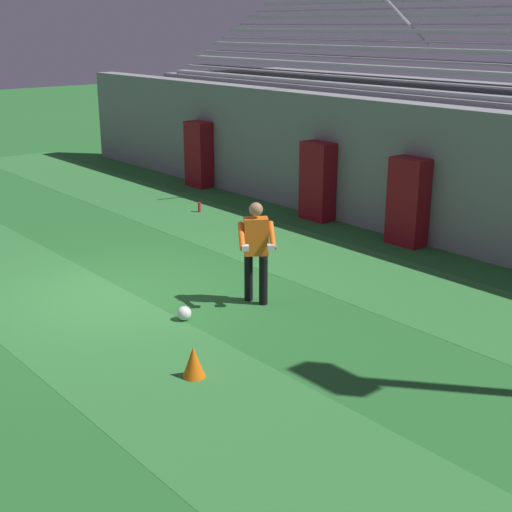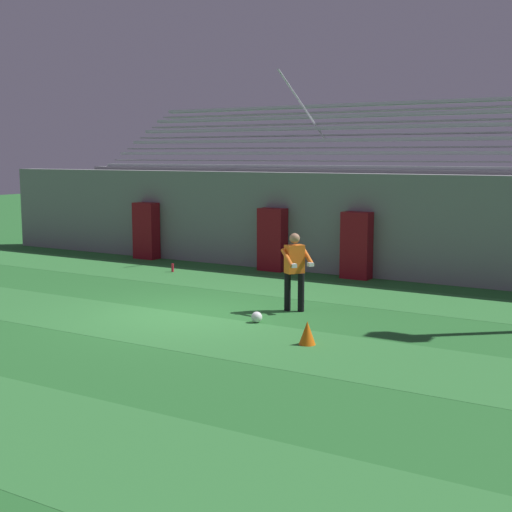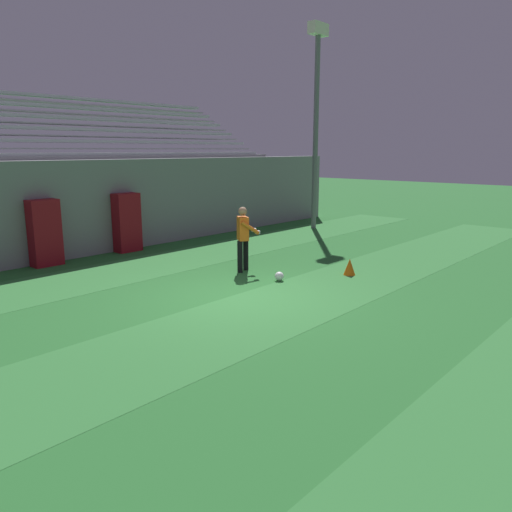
{
  "view_description": "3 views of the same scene",
  "coord_description": "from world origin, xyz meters",
  "px_view_note": "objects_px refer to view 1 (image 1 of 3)",
  "views": [
    {
      "loc": [
        10.04,
        -5.48,
        4.32
      ],
      "look_at": [
        1.99,
        1.32,
        0.89
      ],
      "focal_mm": 50.0,
      "sensor_mm": 36.0,
      "label": 1
    },
    {
      "loc": [
        8.7,
        -11.66,
        3.3
      ],
      "look_at": [
        0.94,
        1.31,
        1.15
      ],
      "focal_mm": 50.0,
      "sensor_mm": 36.0,
      "label": 2
    },
    {
      "loc": [
        -7.45,
        -7.07,
        3.09
      ],
      "look_at": [
        0.83,
        0.24,
        0.73
      ],
      "focal_mm": 35.0,
      "sensor_mm": 36.0,
      "label": 3
    }
  ],
  "objects_px": {
    "padding_pillar_gate_right": "(408,202)",
    "padding_pillar_far_left": "(199,154)",
    "traffic_cone": "(194,362)",
    "water_bottle": "(199,207)",
    "padding_pillar_gate_left": "(318,181)",
    "soccer_ball": "(184,313)",
    "goalkeeper": "(256,247)"
  },
  "relations": [
    {
      "from": "padding_pillar_gate_left",
      "to": "soccer_ball",
      "type": "distance_m",
      "value": 6.5
    },
    {
      "from": "traffic_cone",
      "to": "water_bottle",
      "type": "height_order",
      "value": "traffic_cone"
    },
    {
      "from": "water_bottle",
      "to": "padding_pillar_gate_right",
      "type": "bearing_deg",
      "value": 19.05
    },
    {
      "from": "soccer_ball",
      "to": "traffic_cone",
      "type": "xyz_separation_m",
      "value": [
        1.61,
        -0.97,
        0.1
      ]
    },
    {
      "from": "padding_pillar_gate_left",
      "to": "padding_pillar_gate_right",
      "type": "relative_size",
      "value": 1.0
    },
    {
      "from": "padding_pillar_gate_left",
      "to": "water_bottle",
      "type": "bearing_deg",
      "value": -143.73
    },
    {
      "from": "padding_pillar_gate_right",
      "to": "padding_pillar_far_left",
      "type": "height_order",
      "value": "same"
    },
    {
      "from": "padding_pillar_gate_left",
      "to": "soccer_ball",
      "type": "bearing_deg",
      "value": -63.14
    },
    {
      "from": "goalkeeper",
      "to": "soccer_ball",
      "type": "distance_m",
      "value": 1.57
    },
    {
      "from": "soccer_ball",
      "to": "traffic_cone",
      "type": "distance_m",
      "value": 1.88
    },
    {
      "from": "padding_pillar_gate_left",
      "to": "padding_pillar_far_left",
      "type": "relative_size",
      "value": 1.0
    },
    {
      "from": "soccer_ball",
      "to": "padding_pillar_far_left",
      "type": "bearing_deg",
      "value": 142.71
    },
    {
      "from": "soccer_ball",
      "to": "water_bottle",
      "type": "xyz_separation_m",
      "value": [
        -5.22,
        4.06,
        0.01
      ]
    },
    {
      "from": "soccer_ball",
      "to": "water_bottle",
      "type": "distance_m",
      "value": 6.61
    },
    {
      "from": "padding_pillar_gate_left",
      "to": "traffic_cone",
      "type": "xyz_separation_m",
      "value": [
        4.53,
        -6.72,
        -0.69
      ]
    },
    {
      "from": "padding_pillar_gate_right",
      "to": "padding_pillar_far_left",
      "type": "relative_size",
      "value": 1.0
    },
    {
      "from": "padding_pillar_far_left",
      "to": "water_bottle",
      "type": "height_order",
      "value": "padding_pillar_far_left"
    },
    {
      "from": "padding_pillar_far_left",
      "to": "traffic_cone",
      "type": "xyz_separation_m",
      "value": [
        9.17,
        -6.72,
        -0.69
      ]
    },
    {
      "from": "padding_pillar_gate_right",
      "to": "water_bottle",
      "type": "relative_size",
      "value": 7.48
    },
    {
      "from": "water_bottle",
      "to": "padding_pillar_gate_left",
      "type": "bearing_deg",
      "value": 36.27
    },
    {
      "from": "water_bottle",
      "to": "goalkeeper",
      "type": "bearing_deg",
      "value": -27.13
    },
    {
      "from": "padding_pillar_gate_right",
      "to": "water_bottle",
      "type": "height_order",
      "value": "padding_pillar_gate_right"
    },
    {
      "from": "goalkeeper",
      "to": "traffic_cone",
      "type": "distance_m",
      "value": 2.81
    },
    {
      "from": "padding_pillar_far_left",
      "to": "water_bottle",
      "type": "xyz_separation_m",
      "value": [
        2.34,
        -1.69,
        -0.78
      ]
    },
    {
      "from": "goalkeeper",
      "to": "traffic_cone",
      "type": "bearing_deg",
      "value": -57.42
    },
    {
      "from": "padding_pillar_gate_right",
      "to": "goalkeeper",
      "type": "bearing_deg",
      "value": -83.88
    },
    {
      "from": "padding_pillar_gate_right",
      "to": "padding_pillar_far_left",
      "type": "bearing_deg",
      "value": 180.0
    },
    {
      "from": "padding_pillar_far_left",
      "to": "goalkeeper",
      "type": "relative_size",
      "value": 1.07
    },
    {
      "from": "soccer_ball",
      "to": "traffic_cone",
      "type": "relative_size",
      "value": 0.52
    },
    {
      "from": "goalkeeper",
      "to": "water_bottle",
      "type": "relative_size",
      "value": 6.96
    },
    {
      "from": "padding_pillar_gate_right",
      "to": "padding_pillar_far_left",
      "type": "distance_m",
      "value": 7.23
    },
    {
      "from": "goalkeeper",
      "to": "water_bottle",
      "type": "height_order",
      "value": "goalkeeper"
    }
  ]
}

